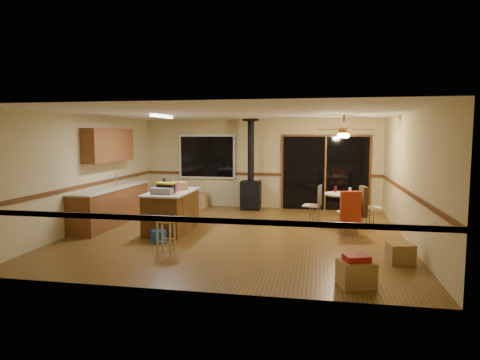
% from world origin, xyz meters
% --- Properties ---
extents(floor, '(7.00, 7.00, 0.00)m').
position_xyz_m(floor, '(0.00, 0.00, 0.00)').
color(floor, brown).
rests_on(floor, ground).
extents(ceiling, '(7.00, 7.00, 0.00)m').
position_xyz_m(ceiling, '(0.00, 0.00, 2.60)').
color(ceiling, silver).
rests_on(ceiling, ground).
extents(wall_back, '(7.00, 0.00, 7.00)m').
position_xyz_m(wall_back, '(0.00, 3.50, 1.30)').
color(wall_back, tan).
rests_on(wall_back, ground).
extents(wall_front, '(7.00, 0.00, 7.00)m').
position_xyz_m(wall_front, '(0.00, -3.50, 1.30)').
color(wall_front, tan).
rests_on(wall_front, ground).
extents(wall_left, '(0.00, 7.00, 7.00)m').
position_xyz_m(wall_left, '(-3.50, 0.00, 1.30)').
color(wall_left, tan).
rests_on(wall_left, ground).
extents(wall_right, '(0.00, 7.00, 7.00)m').
position_xyz_m(wall_right, '(3.50, 0.00, 1.30)').
color(wall_right, tan).
rests_on(wall_right, ground).
extents(chair_rail, '(7.00, 7.00, 0.08)m').
position_xyz_m(chair_rail, '(0.00, 0.00, 1.00)').
color(chair_rail, '#552F15').
rests_on(chair_rail, ground).
extents(window, '(1.72, 0.10, 1.32)m').
position_xyz_m(window, '(-1.60, 3.45, 1.50)').
color(window, black).
rests_on(window, ground).
extents(sliding_door, '(2.52, 0.10, 2.10)m').
position_xyz_m(sliding_door, '(1.90, 3.45, 1.05)').
color(sliding_door, black).
rests_on(sliding_door, ground).
extents(lower_cabinets, '(0.60, 3.00, 0.86)m').
position_xyz_m(lower_cabinets, '(-3.20, 0.50, 0.43)').
color(lower_cabinets, brown).
rests_on(lower_cabinets, ground).
extents(countertop, '(0.64, 3.04, 0.04)m').
position_xyz_m(countertop, '(-3.20, 0.50, 0.88)').
color(countertop, '#C4B798').
rests_on(countertop, lower_cabinets).
extents(upper_cabinets, '(0.35, 2.00, 0.80)m').
position_xyz_m(upper_cabinets, '(-3.33, 0.70, 1.90)').
color(upper_cabinets, brown).
rests_on(upper_cabinets, ground).
extents(kitchen_island, '(0.88, 1.68, 0.90)m').
position_xyz_m(kitchen_island, '(-1.50, 0.00, 0.45)').
color(kitchen_island, '#523214').
rests_on(kitchen_island, ground).
extents(wood_stove, '(0.55, 0.50, 2.52)m').
position_xyz_m(wood_stove, '(-0.20, 3.05, 0.73)').
color(wood_stove, black).
rests_on(wood_stove, ground).
extents(ceiling_fan, '(0.24, 0.24, 0.55)m').
position_xyz_m(ceiling_fan, '(2.26, 1.27, 2.21)').
color(ceiling_fan, brown).
rests_on(ceiling_fan, ceiling).
extents(fluorescent_strip, '(0.10, 1.20, 0.04)m').
position_xyz_m(fluorescent_strip, '(-1.80, 0.30, 2.56)').
color(fluorescent_strip, white).
rests_on(fluorescent_strip, ceiling).
extents(toolbox_grey, '(0.43, 0.24, 0.13)m').
position_xyz_m(toolbox_grey, '(-1.53, -0.49, 0.97)').
color(toolbox_grey, slate).
rests_on(toolbox_grey, kitchen_island).
extents(toolbox_black, '(0.38, 0.24, 0.20)m').
position_xyz_m(toolbox_black, '(-1.50, -0.32, 1.00)').
color(toolbox_black, black).
rests_on(toolbox_black, kitchen_island).
extents(toolbox_yellow_lid, '(0.44, 0.27, 0.03)m').
position_xyz_m(toolbox_yellow_lid, '(-1.50, -0.32, 1.11)').
color(toolbox_yellow_lid, gold).
rests_on(toolbox_yellow_lid, toolbox_black).
extents(box_on_island, '(0.27, 0.32, 0.18)m').
position_xyz_m(box_on_island, '(-1.36, 0.27, 0.99)').
color(box_on_island, olive).
rests_on(box_on_island, kitchen_island).
extents(bottle_dark, '(0.09, 0.09, 0.26)m').
position_xyz_m(bottle_dark, '(-1.77, 0.29, 1.03)').
color(bottle_dark, black).
rests_on(bottle_dark, kitchen_island).
extents(bottle_pink, '(0.07, 0.07, 0.22)m').
position_xyz_m(bottle_pink, '(-1.35, -0.06, 1.01)').
color(bottle_pink, '#D84C8C').
rests_on(bottle_pink, kitchen_island).
extents(bottle_white, '(0.07, 0.07, 0.18)m').
position_xyz_m(bottle_white, '(-1.59, 0.40, 0.99)').
color(bottle_white, white).
rests_on(bottle_white, kitchen_island).
extents(bar_stool, '(0.35, 0.35, 0.61)m').
position_xyz_m(bar_stool, '(-1.01, -1.67, 0.30)').
color(bar_stool, tan).
rests_on(bar_stool, floor).
extents(blue_bucket, '(0.37, 0.37, 0.25)m').
position_xyz_m(blue_bucket, '(-1.40, -1.05, 0.13)').
color(blue_bucket, '#0C44B2').
rests_on(blue_bucket, floor).
extents(dining_table, '(0.81, 0.81, 0.78)m').
position_xyz_m(dining_table, '(2.26, 1.27, 0.53)').
color(dining_table, black).
rests_on(dining_table, ground).
extents(glass_red, '(0.07, 0.07, 0.16)m').
position_xyz_m(glass_red, '(2.11, 1.37, 0.86)').
color(glass_red, '#590C14').
rests_on(glass_red, dining_table).
extents(glass_cream, '(0.08, 0.08, 0.15)m').
position_xyz_m(glass_cream, '(2.44, 1.22, 0.85)').
color(glass_cream, beige).
rests_on(glass_cream, dining_table).
extents(chair_left, '(0.47, 0.47, 0.51)m').
position_xyz_m(chair_left, '(1.67, 1.35, 0.59)').
color(chair_left, '#BBB48B').
rests_on(chair_left, ground).
extents(chair_near, '(0.50, 0.53, 0.70)m').
position_xyz_m(chair_near, '(2.40, 0.39, 0.60)').
color(chair_near, '#BBB48B').
rests_on(chair_near, ground).
extents(chair_right, '(0.52, 0.49, 0.70)m').
position_xyz_m(chair_right, '(2.78, 1.29, 0.60)').
color(chair_right, '#BBB48B').
rests_on(chair_right, ground).
extents(box_under_window, '(0.55, 0.45, 0.43)m').
position_xyz_m(box_under_window, '(-1.79, 3.10, 0.21)').
color(box_under_window, olive).
rests_on(box_under_window, floor).
extents(box_corner_a, '(0.58, 0.53, 0.36)m').
position_xyz_m(box_corner_a, '(2.28, -2.87, 0.18)').
color(box_corner_a, olive).
rests_on(box_corner_a, floor).
extents(box_corner_b, '(0.47, 0.42, 0.33)m').
position_xyz_m(box_corner_b, '(3.10, -1.58, 0.16)').
color(box_corner_b, olive).
rests_on(box_corner_b, floor).
extents(box_small_red, '(0.41, 0.37, 0.09)m').
position_xyz_m(box_small_red, '(2.28, -2.87, 0.41)').
color(box_small_red, maroon).
rests_on(box_small_red, box_corner_a).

